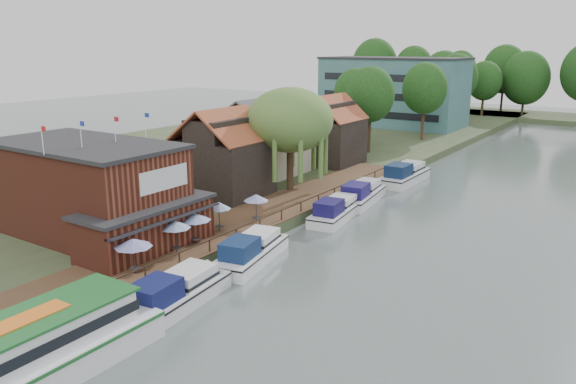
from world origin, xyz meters
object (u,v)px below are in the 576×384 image
Objects in this scene: cottage_c at (330,130)px; cruiser_3 at (362,191)px; umbrella_4 at (256,208)px; cruiser_4 at (405,172)px; cottage_a at (223,152)px; umbrella_0 at (134,256)px; umbrella_1 at (176,237)px; cruiser_1 at (251,247)px; hotel_block at (393,91)px; umbrella_2 at (195,229)px; tour_boat at (8,360)px; pub at (104,192)px; cruiser_2 at (336,208)px; cottage_b at (260,136)px; cruiser_0 at (175,289)px; umbrella_3 at (219,217)px; willow at (290,140)px; swan at (104,331)px.

cottage_c reaches higher than cruiser_3.
cruiser_4 is at bearing 82.82° from umbrella_4.
umbrella_0 is (8.40, -18.69, -2.96)m from cottage_a.
cruiser_1 is at bearing 44.53° from umbrella_1.
cruiser_4 is (2.90, 37.30, -1.05)m from umbrella_0.
umbrella_0 is (7.40, -37.69, -2.96)m from cottage_c.
hotel_block is 2.50× the size of cruiser_4.
umbrella_0 reaches higher than cruiser_4.
umbrella_2 is (-0.64, 6.32, 0.00)m from umbrella_0.
cruiser_1 is (10.66, -29.73, -4.13)m from cottage_c.
pub is at bearing 127.74° from tour_boat.
cottage_c reaches higher than cruiser_2.
cottage_b is 4.04× the size of umbrella_1.
cottage_b is 19.45m from umbrella_4.
cottage_b reaches higher than umbrella_1.
tour_boat is (1.13, -48.10, 0.44)m from cruiser_4.
cottage_b is 25.72m from cruiser_1.
cruiser_0 is at bearing -95.52° from cruiser_3.
cruiser_2 is (-0.00, 12.53, -0.03)m from cruiser_1.
pub reaches higher than umbrella_1.
umbrella_1 and umbrella_3 have the same top height.
cottage_a reaches higher than cruiser_4.
umbrella_3 is at bearing -98.64° from cruiser_4.
tour_boat is (15.43, -39.49, -3.58)m from cottage_b.
umbrella_4 is (0.37, 8.86, 0.00)m from umbrella_1.
umbrella_3 is at bearing -110.57° from cruiser_3.
cottage_a is 3.62× the size of umbrella_4.
umbrella_4 is at bearing 74.30° from umbrella_3.
tour_boat reaches higher than cruiser_2.
cruiser_0 is (7.83, -24.04, -5.06)m from willow.
umbrella_3 is 15.39m from swan.
cottage_c is 0.94× the size of cruiser_2.
umbrella_1 is at bearing -106.20° from cruiser_3.
cruiser_0 is 27.25m from cruiser_3.
cruiser_4 is (4.04, 27.72, -1.05)m from umbrella_3.
cruiser_3 is 31.93m from swan.
umbrella_2 is 0.24× the size of cruiser_4.
cruiser_2 is at bearing -89.12° from cruiser_4.
umbrella_4 is 0.16× the size of tour_boat.
cottage_a is 10.44m from cottage_b.
tour_boat is at bearing -81.56° from swan.
cottage_c is 0.91× the size of cruiser_1.
cruiser_1 is 0.61× the size of tour_boat.
cottage_b is 17.17m from cruiser_4.
umbrella_0 is (7.40, -3.69, -2.36)m from pub.
umbrella_0 is 37.43m from cruiser_4.
umbrella_1 reaches higher than cruiser_0.
umbrella_2 is at bearing 93.13° from umbrella_1.
cottage_a is at bearing 93.81° from pub.
umbrella_2 is 0.26× the size of cruiser_2.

